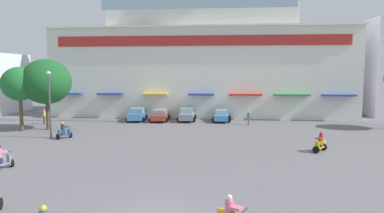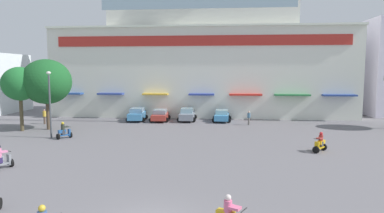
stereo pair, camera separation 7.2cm
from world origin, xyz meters
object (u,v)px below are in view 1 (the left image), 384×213
(plaza_tree_0, at_px, (46,82))
(pedestrian_0, at_px, (44,116))
(plaza_tree_2, at_px, (20,84))
(parked_car_3, at_px, (221,116))
(parked_car_2, at_px, (187,114))
(streetlamp_near, at_px, (50,99))
(scooter_rider_1, at_px, (1,159))
(scooter_rider_4, at_px, (320,143))
(parked_car_1, at_px, (160,115))
(parked_car_0, at_px, (137,114))
(scooter_rider_3, at_px, (64,132))
(pedestrian_1, at_px, (249,117))

(plaza_tree_0, bearing_deg, pedestrian_0, 124.00)
(plaza_tree_2, relative_size, parked_car_3, 1.67)
(plaza_tree_0, relative_size, parked_car_2, 1.69)
(pedestrian_0, relative_size, streetlamp_near, 0.28)
(parked_car_3, distance_m, scooter_rider_1, 25.28)
(parked_car_2, bearing_deg, scooter_rider_4, -52.01)
(parked_car_1, distance_m, parked_car_2, 3.31)
(plaza_tree_0, distance_m, scooter_rider_4, 26.96)
(parked_car_1, bearing_deg, scooter_rider_1, -106.38)
(parked_car_3, xyz_separation_m, scooter_rider_1, (-13.68, -21.26, -0.08))
(plaza_tree_2, height_order, parked_car_3, plaza_tree_2)
(pedestrian_0, bearing_deg, parked_car_2, 14.07)
(streetlamp_near, bearing_deg, parked_car_2, 46.07)
(parked_car_2, distance_m, scooter_rider_1, 23.43)
(parked_car_0, xyz_separation_m, parked_car_3, (10.37, 0.36, -0.06))
(scooter_rider_3, bearing_deg, scooter_rider_4, -8.08)
(pedestrian_1, bearing_deg, scooter_rider_4, -70.34)
(pedestrian_0, bearing_deg, parked_car_3, 10.74)
(plaza_tree_2, xyz_separation_m, scooter_rider_1, (6.61, -12.90, -4.14))
(scooter_rider_1, xyz_separation_m, pedestrian_0, (-6.68, 17.40, 0.32))
(scooter_rider_1, distance_m, pedestrian_1, 25.16)
(plaza_tree_2, relative_size, parked_car_2, 1.50)
(scooter_rider_3, relative_size, streetlamp_near, 0.25)
(pedestrian_1, bearing_deg, parked_car_3, 140.97)
(parked_car_0, distance_m, parked_car_1, 2.85)
(plaza_tree_2, xyz_separation_m, parked_car_0, (9.93, 8.00, -4.00))
(plaza_tree_0, height_order, pedestrian_1, plaza_tree_0)
(parked_car_2, bearing_deg, scooter_rider_3, -129.95)
(plaza_tree_0, distance_m, parked_car_2, 16.26)
(scooter_rider_1, height_order, streetlamp_near, streetlamp_near)
(plaza_tree_2, height_order, pedestrian_1, plaza_tree_2)
(parked_car_2, height_order, streetlamp_near, streetlamp_near)
(scooter_rider_1, relative_size, scooter_rider_4, 1.04)
(parked_car_3, bearing_deg, plaza_tree_0, -158.03)
(pedestrian_0, distance_m, pedestrian_1, 23.47)
(parked_car_0, height_order, scooter_rider_1, scooter_rider_1)
(parked_car_3, bearing_deg, scooter_rider_3, -140.46)
(parked_car_3, xyz_separation_m, pedestrian_0, (-20.36, -3.86, 0.24))
(scooter_rider_1, bearing_deg, parked_car_2, 66.23)
(pedestrian_0, height_order, streetlamp_near, streetlamp_near)
(scooter_rider_1, height_order, scooter_rider_3, scooter_rider_1)
(parked_car_1, bearing_deg, pedestrian_0, -164.46)
(scooter_rider_3, xyz_separation_m, streetlamp_near, (-1.31, 0.19, 2.96))
(parked_car_1, relative_size, scooter_rider_1, 2.71)
(parked_car_0, height_order, parked_car_1, parked_car_0)
(plaza_tree_0, relative_size, pedestrian_1, 4.63)
(parked_car_0, distance_m, scooter_rider_3, 12.00)
(pedestrian_0, distance_m, streetlamp_near, 9.45)
(parked_car_0, relative_size, streetlamp_near, 0.70)
(pedestrian_0, xyz_separation_m, streetlamp_near, (4.84, -7.68, 2.62))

